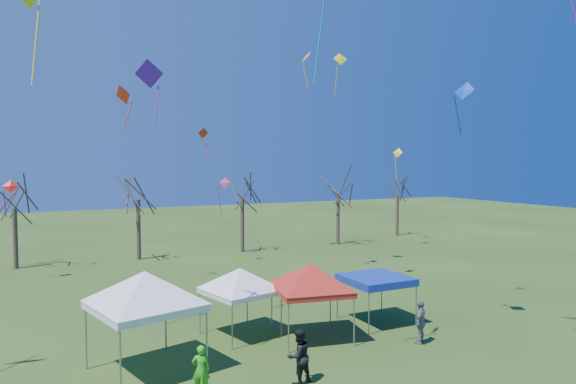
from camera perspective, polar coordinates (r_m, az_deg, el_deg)
name	(u,v)px	position (r m, az deg, el deg)	size (l,w,h in m)	color
ground	(324,367)	(19.85, 4.04, -18.79)	(140.00, 140.00, 0.00)	#2A4415
tree_1	(14,186)	(40.61, -28.18, 0.54)	(3.42, 3.42, 7.54)	#3D2D21
tree_2	(138,178)	(40.88, -16.36, 1.51)	(3.71, 3.71, 8.18)	#3D2D21
tree_3	(242,179)	(42.79, -5.13, 1.42)	(3.59, 3.59, 7.91)	#3D2D21
tree_4	(338,178)	(46.90, 5.60, 1.56)	(3.58, 3.58, 7.89)	#3D2D21
tree_5	(398,180)	(53.40, 12.09, 1.36)	(3.39, 3.39, 7.46)	#3D2D21
tent_white_west	(145,278)	(19.10, -15.63, -9.19)	(4.60, 4.60, 4.18)	gray
tent_white_mid	(240,273)	(22.44, -5.35, -8.91)	(3.71, 3.71, 3.37)	gray
tent_red	(311,269)	(21.87, 2.60, -8.55)	(4.11, 4.11, 3.68)	gray
tent_blue	(376,280)	(24.51, 9.74, -9.60)	(2.79, 2.79, 2.19)	gray
person_green	(201,370)	(17.68, -9.65, -18.88)	(0.58, 0.38, 1.60)	green
person_dark	(299,356)	(18.17, 1.20, -17.75)	(0.91, 0.71, 1.87)	black
person_grey	(420,322)	(22.47, 14.50, -13.79)	(1.05, 0.44, 1.80)	slate
kite_12	(398,154)	(45.42, 12.08, 4.20)	(0.73, 0.95, 2.78)	yellow
kite_13	(10,187)	(35.94, -28.49, 0.49)	(0.99, 0.69, 2.41)	red
kite_22	(224,184)	(37.83, -7.09, 0.88)	(1.00, 0.96, 2.87)	#F0357B
kite_11	(124,95)	(32.04, -17.79, 10.23)	(1.15, 1.38, 2.74)	red
kite_18	(306,57)	(28.71, 2.00, 14.72)	(0.62, 0.82, 1.93)	#FF9C0D
kite_19	(203,134)	(40.09, -9.41, 6.40)	(0.94, 0.63, 2.40)	red
kite_17	(340,60)	(30.96, 5.81, 14.40)	(0.94, 0.65, 2.62)	yellow
kite_27	(464,91)	(23.68, 18.96, 10.52)	(0.75, 1.04, 2.30)	#1238C4
kite_1	(150,74)	(18.72, -15.13, 12.50)	(1.09, 0.84, 2.32)	#5016A0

